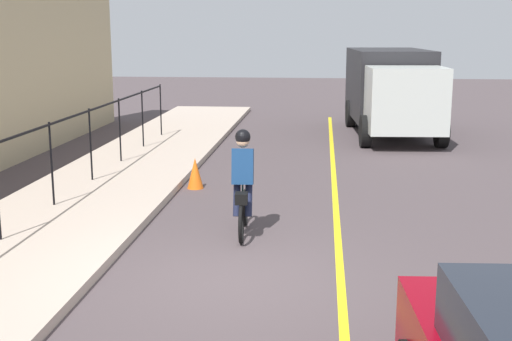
% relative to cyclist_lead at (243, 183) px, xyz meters
% --- Properties ---
extents(ground_plane, '(80.00, 80.00, 0.00)m').
position_rel_cyclist_lead_xyz_m(ground_plane, '(-2.09, -0.01, -0.91)').
color(ground_plane, '#4B3F42').
extents(lane_line_centre, '(36.00, 0.12, 0.01)m').
position_rel_cyclist_lead_xyz_m(lane_line_centre, '(-2.09, -1.61, -0.91)').
color(lane_line_centre, yellow).
rests_on(lane_line_centre, ground).
extents(cyclist_lead, '(1.71, 0.38, 1.83)m').
position_rel_cyclist_lead_xyz_m(cyclist_lead, '(0.00, 0.00, 0.00)').
color(cyclist_lead, black).
rests_on(cyclist_lead, ground).
extents(box_truck_background, '(6.84, 2.87, 2.78)m').
position_rel_cyclist_lead_xyz_m(box_truck_background, '(11.62, -3.56, 0.64)').
color(box_truck_background, '#232326').
rests_on(box_truck_background, ground).
extents(traffic_cone_near, '(0.36, 0.36, 0.68)m').
position_rel_cyclist_lead_xyz_m(traffic_cone_near, '(3.33, 1.46, -0.57)').
color(traffic_cone_near, orange).
rests_on(traffic_cone_near, ground).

